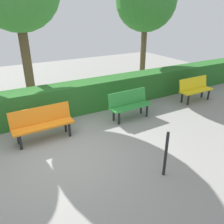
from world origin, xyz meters
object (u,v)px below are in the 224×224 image
object	(u,v)px
bench_green	(130,104)
bench_orange	(42,122)
tree_near	(146,1)
bench_yellow	(195,88)

from	to	relation	value
bench_green	bench_orange	xyz separation A→B (m)	(2.66, -0.05, 0.00)
bench_orange	tree_near	size ratio (longest dim) A/B	0.33
bench_yellow	bench_green	xyz separation A→B (m)	(2.94, 0.05, -0.00)
bench_green	tree_near	world-z (taller)	tree_near
bench_orange	bench_green	bearing A→B (deg)	178.01
bench_green	bench_orange	size ratio (longest dim) A/B	0.88
bench_yellow	bench_green	size ratio (longest dim) A/B	1.00
bench_yellow	bench_orange	size ratio (longest dim) A/B	0.88
tree_near	bench_green	bearing A→B (deg)	47.48
bench_yellow	tree_near	distance (m)	4.09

